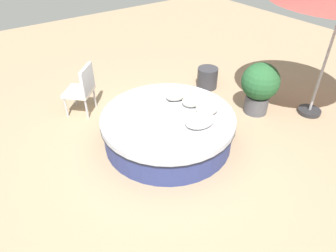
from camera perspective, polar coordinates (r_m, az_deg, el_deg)
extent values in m
plane|color=#9E8466|center=(5.38, 0.00, -2.83)|extent=(16.00, 16.00, 0.00)
cylinder|color=navy|center=(5.25, 0.00, -0.98)|extent=(2.18, 2.18, 0.44)
cylinder|color=black|center=(5.12, 0.00, 0.96)|extent=(2.26, 2.26, 0.02)
cylinder|color=#B2B7C6|center=(5.09, 0.00, 1.48)|extent=(2.25, 2.25, 0.11)
ellipsoid|color=silver|center=(4.81, 6.01, 1.05)|extent=(0.52, 0.38, 0.17)
ellipsoid|color=beige|center=(5.09, 7.38, 3.34)|extent=(0.42, 0.32, 0.22)
ellipsoid|color=beige|center=(5.33, 4.89, 4.84)|extent=(0.45, 0.35, 0.16)
ellipsoid|color=beige|center=(5.48, 2.01, 6.08)|extent=(0.52, 0.31, 0.19)
cylinder|color=#B7B7BC|center=(6.22, -18.57, 3.35)|extent=(0.04, 0.04, 0.42)
cylinder|color=#B7B7BC|center=(6.55, -17.02, 5.41)|extent=(0.04, 0.04, 0.42)
cylinder|color=#B7B7BC|center=(6.05, -15.00, 3.08)|extent=(0.04, 0.04, 0.42)
cylinder|color=#B7B7BC|center=(6.39, -13.59, 5.21)|extent=(0.04, 0.04, 0.42)
cube|color=silver|center=(6.18, -16.41, 6.18)|extent=(0.72, 0.72, 0.06)
cube|color=#B7B7BC|center=(5.97, -14.91, 8.41)|extent=(0.41, 0.41, 0.50)
cylinder|color=#262628|center=(6.72, 24.93, 2.54)|extent=(0.44, 0.44, 0.08)
cylinder|color=#99999E|center=(6.20, 27.83, 12.12)|extent=(0.05, 0.05, 2.56)
cylinder|color=#4C4C51|center=(6.31, 16.19, 4.06)|extent=(0.46, 0.46, 0.37)
sphere|color=#23562D|center=(6.08, 16.95, 7.98)|extent=(0.72, 0.72, 0.72)
cylinder|color=#333338|center=(6.99, 7.38, 8.94)|extent=(0.45, 0.45, 0.46)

